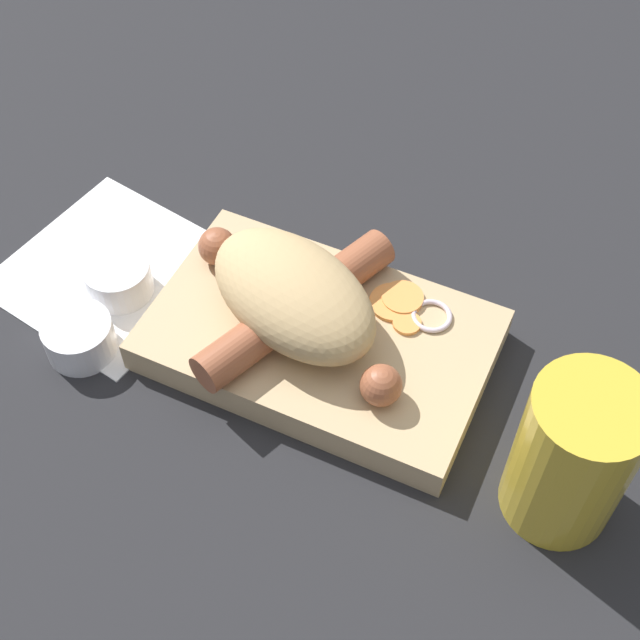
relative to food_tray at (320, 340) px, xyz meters
name	(u,v)px	position (x,y,z in m)	size (l,w,h in m)	color
ground_plane	(320,350)	(0.00, 0.00, -0.01)	(3.00, 3.00, 0.00)	#232326
food_tray	(320,340)	(0.00, 0.00, 0.00)	(0.25, 0.15, 0.03)	tan
bread_roll	(292,297)	(0.02, 0.00, 0.04)	(0.16, 0.13, 0.06)	tan
sausage	(294,312)	(0.02, 0.00, 0.03)	(0.19, 0.17, 0.03)	#9E5638
pickled_veggies	(408,307)	(-0.05, -0.04, 0.02)	(0.07, 0.06, 0.00)	#F99E4C
napkin	(112,270)	(0.18, 0.00, -0.01)	(0.18, 0.18, 0.00)	white
condiment_cup_near	(119,280)	(0.17, 0.01, 0.00)	(0.05, 0.05, 0.03)	white
condiment_cup_far	(80,339)	(0.16, 0.07, 0.00)	(0.05, 0.05, 0.03)	white
drink_glass	(573,457)	(-0.19, 0.04, 0.04)	(0.07, 0.07, 0.12)	gold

